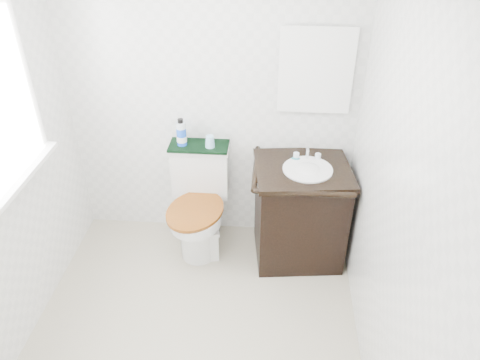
# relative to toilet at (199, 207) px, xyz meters

# --- Properties ---
(floor) EXTENTS (2.40, 2.40, 0.00)m
(floor) POSITION_rel_toilet_xyz_m (0.09, -0.96, -0.37)
(floor) COLOR #AEA68C
(floor) RESTS_ON ground
(wall_back) EXTENTS (2.40, 0.00, 2.40)m
(wall_back) POSITION_rel_toilet_xyz_m (0.09, 0.24, 0.83)
(wall_back) COLOR silver
(wall_back) RESTS_ON ground
(wall_right) EXTENTS (0.00, 2.40, 2.40)m
(wall_right) POSITION_rel_toilet_xyz_m (1.19, -0.96, 0.83)
(wall_right) COLOR silver
(wall_right) RESTS_ON ground
(mirror) EXTENTS (0.50, 0.02, 0.60)m
(mirror) POSITION_rel_toilet_xyz_m (0.84, 0.21, 1.08)
(mirror) COLOR silver
(mirror) RESTS_ON wall_back
(toilet) EXTENTS (0.52, 0.69, 0.85)m
(toilet) POSITION_rel_toilet_xyz_m (0.00, 0.00, 0.00)
(toilet) COLOR white
(toilet) RESTS_ON floor
(vanity) EXTENTS (0.75, 0.67, 0.92)m
(vanity) POSITION_rel_toilet_xyz_m (0.79, -0.06, 0.06)
(vanity) COLOR black
(vanity) RESTS_ON floor
(trash_bin) EXTENTS (0.23, 0.20, 0.28)m
(trash_bin) POSITION_rel_toilet_xyz_m (0.07, -0.16, -0.23)
(trash_bin) COLOR white
(trash_bin) RESTS_ON floor
(towel) EXTENTS (0.45, 0.22, 0.02)m
(towel) POSITION_rel_toilet_xyz_m (0.00, 0.13, 0.49)
(towel) COLOR black
(towel) RESTS_ON toilet
(mouthwash_bottle) EXTENTS (0.07, 0.07, 0.21)m
(mouthwash_bottle) POSITION_rel_toilet_xyz_m (-0.13, 0.12, 0.60)
(mouthwash_bottle) COLOR blue
(mouthwash_bottle) RESTS_ON towel
(cup) EXTENTS (0.07, 0.07, 0.09)m
(cup) POSITION_rel_toilet_xyz_m (0.09, 0.10, 0.54)
(cup) COLOR #8EC3E8
(cup) RESTS_ON towel
(soap_bar) EXTENTS (0.07, 0.05, 0.02)m
(soap_bar) POSITION_rel_toilet_xyz_m (0.74, 0.04, 0.46)
(soap_bar) COLOR #1A6E7D
(soap_bar) RESTS_ON vanity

